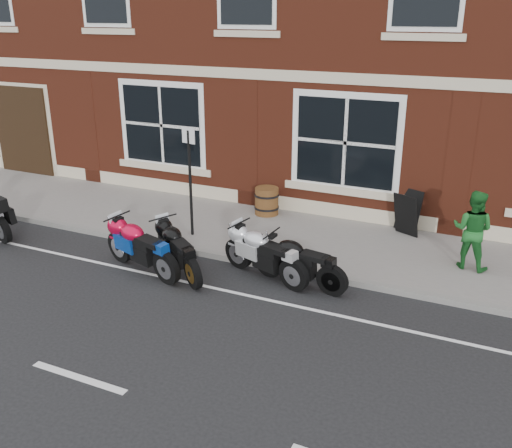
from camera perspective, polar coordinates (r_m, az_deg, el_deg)
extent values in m
plane|color=black|center=(10.64, -6.59, -6.43)|extent=(80.00, 80.00, 0.00)
cube|color=slate|center=(13.03, 0.24, -0.79)|extent=(30.00, 3.00, 0.12)
cube|color=slate|center=(11.72, -3.00, -3.34)|extent=(30.00, 0.16, 0.12)
cylinder|color=black|center=(13.66, -23.92, -0.46)|extent=(0.64, 0.31, 0.63)
cylinder|color=black|center=(11.87, -13.29, -2.18)|extent=(0.66, 0.33, 0.65)
cylinder|color=black|center=(10.76, -8.79, -4.29)|extent=(0.66, 0.33, 0.65)
cube|color=black|center=(11.21, -11.43, -1.49)|extent=(0.85, 0.48, 0.22)
ellipsoid|color=#BD082B|center=(11.29, -11.94, -0.71)|extent=(0.66, 0.52, 0.33)
cube|color=black|center=(10.88, -10.18, -1.64)|extent=(0.62, 0.42, 0.10)
cylinder|color=black|center=(11.74, -8.80, -2.20)|extent=(0.57, 0.47, 0.62)
cylinder|color=black|center=(10.53, -6.17, -4.83)|extent=(0.57, 0.47, 0.62)
cube|color=black|center=(11.05, -7.73, -1.79)|extent=(0.76, 0.65, 0.21)
ellipsoid|color=black|center=(11.13, -8.03, -0.98)|extent=(0.64, 0.60, 0.31)
cube|color=black|center=(10.68, -7.00, -2.11)|extent=(0.58, 0.52, 0.10)
cylinder|color=black|center=(11.29, -1.63, -2.89)|extent=(0.64, 0.32, 0.63)
cylinder|color=black|center=(10.42, 3.94, -5.03)|extent=(0.64, 0.32, 0.63)
cube|color=black|center=(10.74, 0.86, -2.22)|extent=(0.82, 0.47, 0.22)
ellipsoid|color=silver|center=(10.78, 0.28, -1.44)|extent=(0.63, 0.51, 0.31)
cube|color=black|center=(10.46, 2.44, -2.40)|extent=(0.59, 0.41, 0.10)
cylinder|color=black|center=(10.93, 1.44, -3.79)|extent=(0.61, 0.22, 0.60)
cylinder|color=black|center=(10.32, 7.71, -5.54)|extent=(0.61, 0.22, 0.60)
cube|color=black|center=(10.50, 4.31, -3.02)|extent=(0.77, 0.35, 0.20)
ellipsoid|color=black|center=(10.52, 3.67, -2.29)|extent=(0.57, 0.42, 0.30)
cube|color=black|center=(10.30, 6.10, -3.11)|extent=(0.55, 0.33, 0.09)
imported|color=#1B6023|center=(11.59, 20.84, -0.54)|extent=(0.85, 0.71, 1.55)
cylinder|color=#4E2615|center=(13.90, 1.08, 2.32)|extent=(0.57, 0.57, 0.67)
cylinder|color=black|center=(13.95, 1.07, 1.69)|extent=(0.60, 0.60, 0.05)
cylinder|color=black|center=(13.85, 1.08, 2.95)|extent=(0.60, 0.60, 0.05)
cylinder|color=black|center=(12.43, -6.58, 3.99)|extent=(0.06, 0.06, 2.34)
cube|color=silver|center=(12.17, -6.78, 8.79)|extent=(0.34, 0.08, 0.34)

